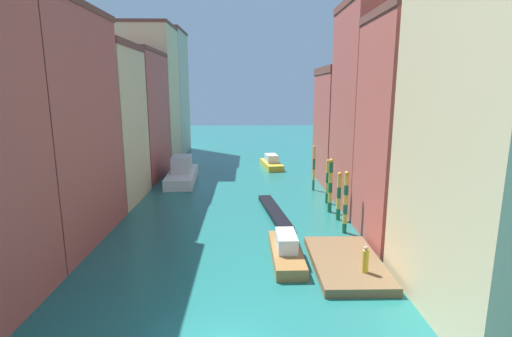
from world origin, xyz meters
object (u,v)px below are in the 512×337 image
vaporetto_white (182,173)px  motorboat_0 (271,163)px  mooring_pole_3 (327,181)px  mooring_pole_4 (314,168)px  motorboat_1 (286,250)px  waterfront_dock (346,263)px  person_on_dock (365,260)px  gondola_black (274,212)px  mooring_pole_1 (339,195)px  mooring_pole_0 (346,202)px  mooring_pole_2 (330,185)px

vaporetto_white → motorboat_0: vaporetto_white is taller
mooring_pole_3 → vaporetto_white: bearing=149.1°
mooring_pole_4 → motorboat_1: mooring_pole_4 is taller
waterfront_dock → mooring_pole_4: bearing=86.7°
person_on_dock → gondola_black: size_ratio=0.17×
mooring_pole_1 → mooring_pole_3: mooring_pole_3 is taller
mooring_pole_0 → mooring_pole_4: mooring_pole_4 is taller
mooring_pole_4 → mooring_pole_0: bearing=-88.9°
mooring_pole_4 → motorboat_1: size_ratio=0.78×
mooring_pole_2 → vaporetto_white: bearing=141.6°
motorboat_1 → waterfront_dock: bearing=-18.6°
mooring_pole_3 → motorboat_1: bearing=-112.7°
waterfront_dock → mooring_pole_3: mooring_pole_3 is taller
mooring_pole_1 → vaporetto_white: (-15.05, 13.72, -1.05)m
mooring_pole_3 → vaporetto_white: 17.61m
mooring_pole_3 → motorboat_1: mooring_pole_3 is taller
mooring_pole_0 → mooring_pole_4: size_ratio=0.99×
waterfront_dock → mooring_pole_4: (1.04, 17.98, 2.18)m
vaporetto_white → motorboat_1: size_ratio=1.55×
motorboat_1 → motorboat_0: bearing=88.3°
mooring_pole_2 → motorboat_0: (-3.88, 19.66, -1.80)m
waterfront_dock → person_on_dock: (0.61, -1.69, 0.97)m
mooring_pole_4 → motorboat_1: 17.50m
person_on_dock → waterfront_dock: bearing=109.7°
mooring_pole_0 → motorboat_0: mooring_pole_0 is taller
gondola_black → motorboat_0: size_ratio=1.41×
mooring_pole_0 → mooring_pole_3: size_ratio=1.13×
waterfront_dock → motorboat_1: 3.72m
waterfront_dock → mooring_pole_1: bearing=80.1°
waterfront_dock → gondola_black: waterfront_dock is taller
mooring_pole_0 → motorboat_0: size_ratio=0.71×
waterfront_dock → person_on_dock: size_ratio=4.67×
mooring_pole_3 → motorboat_1: size_ratio=0.68×
mooring_pole_4 → mooring_pole_2: bearing=-88.7°
person_on_dock → mooring_pole_3: size_ratio=0.37×
mooring_pole_4 → vaporetto_white: 15.29m
person_on_dock → motorboat_0: person_on_dock is taller
waterfront_dock → mooring_pole_1: 8.86m
gondola_black → motorboat_0: (0.98, 20.07, 0.44)m
gondola_black → motorboat_0: 20.10m
person_on_dock → mooring_pole_4: mooring_pole_4 is taller
person_on_dock → mooring_pole_1: size_ratio=0.39×
mooring_pole_2 → mooring_pole_4: bearing=91.3°
mooring_pole_3 → mooring_pole_0: bearing=-91.7°
waterfront_dock → motorboat_0: motorboat_0 is taller
mooring_pole_1 → mooring_pole_2: mooring_pole_2 is taller
motorboat_0 → vaporetto_white: bearing=-143.9°
mooring_pole_0 → motorboat_0: bearing=99.1°
mooring_pole_3 → vaporetto_white: size_ratio=0.44×
mooring_pole_0 → mooring_pole_1: (0.20, 2.93, -0.36)m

